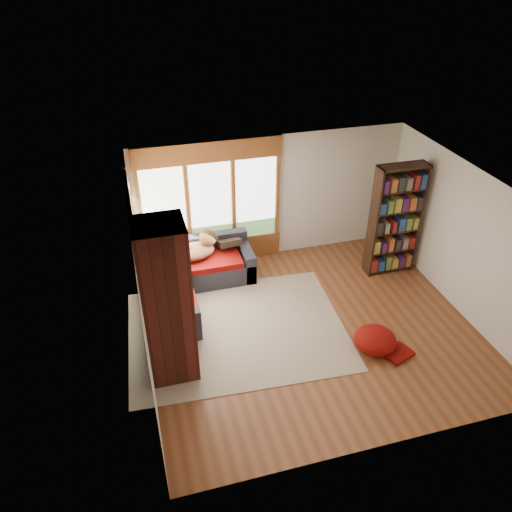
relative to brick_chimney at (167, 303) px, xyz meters
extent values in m
plane|color=brown|center=(2.40, 0.35, -1.30)|extent=(5.50, 5.50, 0.00)
plane|color=white|center=(2.40, 0.35, 1.30)|extent=(5.50, 5.50, 0.00)
cube|color=silver|center=(2.40, 2.85, 0.00)|extent=(5.50, 0.04, 2.60)
cube|color=silver|center=(2.40, -2.15, 0.00)|extent=(5.50, 0.04, 2.60)
cube|color=silver|center=(-0.35, 0.35, 0.00)|extent=(0.04, 5.00, 2.60)
cube|color=silver|center=(5.15, 0.35, 0.00)|extent=(0.04, 5.00, 2.60)
cube|color=brown|center=(1.20, 2.82, 0.05)|extent=(2.82, 0.10, 1.90)
cube|color=white|center=(1.20, 2.82, 0.05)|extent=(2.54, 0.09, 1.62)
cube|color=brown|center=(-0.32, 1.55, 0.05)|extent=(0.10, 2.62, 1.90)
cube|color=white|center=(-0.32, 1.55, 0.05)|extent=(0.09, 2.36, 1.62)
cube|color=#71885D|center=(-0.29, 2.38, 0.45)|extent=(0.03, 0.72, 0.90)
cube|color=#471914|center=(0.00, 0.00, 0.00)|extent=(0.70, 0.70, 2.60)
cube|color=#22222A|center=(0.75, 2.40, -1.09)|extent=(2.20, 0.90, 0.42)
cube|color=#22222A|center=(0.75, 2.75, -0.69)|extent=(2.20, 0.20, 0.38)
cube|color=#22222A|center=(1.75, 2.40, -1.00)|extent=(0.20, 0.90, 0.60)
cube|color=maroon|center=(0.65, 2.28, -0.82)|extent=(1.90, 0.66, 0.12)
cube|color=#22222A|center=(0.10, 1.75, -1.09)|extent=(0.90, 2.20, 0.42)
cube|color=#22222A|center=(-0.25, 1.75, -0.69)|extent=(0.20, 2.20, 0.38)
cube|color=#22222A|center=(0.10, 0.75, -1.00)|extent=(0.90, 0.20, 0.60)
cube|color=maroon|center=(0.22, 1.40, -0.82)|extent=(0.66, 1.20, 0.12)
cube|color=maroon|center=(0.22, 2.35, -0.82)|extent=(0.66, 0.66, 0.12)
cube|color=beige|center=(1.16, 0.62, -1.29)|extent=(3.81, 3.00, 0.01)
cube|color=black|center=(5.00, 1.62, -0.17)|extent=(0.04, 0.32, 2.26)
cube|color=black|center=(4.08, 1.62, -0.17)|extent=(0.04, 0.32, 2.26)
cube|color=black|center=(4.54, 1.77, -0.17)|extent=(0.97, 0.02, 2.26)
cube|color=black|center=(4.54, 1.62, -1.24)|extent=(0.89, 0.30, 0.03)
cube|color=black|center=(4.54, 1.62, -0.81)|extent=(0.89, 0.30, 0.03)
cube|color=black|center=(4.54, 1.62, -0.38)|extent=(0.89, 0.30, 0.03)
cube|color=black|center=(4.54, 1.62, 0.06)|extent=(0.89, 0.30, 0.03)
cube|color=black|center=(4.54, 1.62, 0.49)|extent=(0.89, 0.30, 0.03)
cube|color=black|center=(4.54, 1.62, 0.92)|extent=(0.89, 0.30, 0.03)
cube|color=#726659|center=(4.54, 1.60, -0.17)|extent=(0.85, 0.24, 2.10)
ellipsoid|color=maroon|center=(3.22, -0.42, -1.10)|extent=(0.76, 0.76, 0.37)
ellipsoid|color=brown|center=(0.72, 2.26, -0.56)|extent=(0.89, 0.65, 0.27)
sphere|color=brown|center=(1.01, 2.31, -0.43)|extent=(0.38, 0.38, 0.33)
cone|color=brown|center=(0.96, 2.30, -0.30)|extent=(0.14, 0.14, 0.14)
ellipsoid|color=black|center=(0.09, 1.63, -0.57)|extent=(0.56, 0.82, 0.27)
sphere|color=black|center=(0.11, 1.91, -0.44)|extent=(0.34, 0.34, 0.32)
cone|color=black|center=(0.10, 1.86, -0.31)|extent=(0.12, 0.12, 0.14)
cube|color=black|center=(1.45, 2.61, -0.54)|extent=(0.45, 0.12, 0.45)
cube|color=black|center=(0.85, 2.61, -0.54)|extent=(0.45, 0.12, 0.45)
cube|color=black|center=(-0.08, 2.15, -0.54)|extent=(0.45, 0.12, 0.45)
cube|color=black|center=(-0.08, 1.05, -0.54)|extent=(0.45, 0.12, 0.45)
cube|color=maroon|center=(0.25, 2.61, -0.54)|extent=(0.42, 0.12, 0.42)
camera|label=1|loc=(-0.27, -5.76, 4.43)|focal=35.00mm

